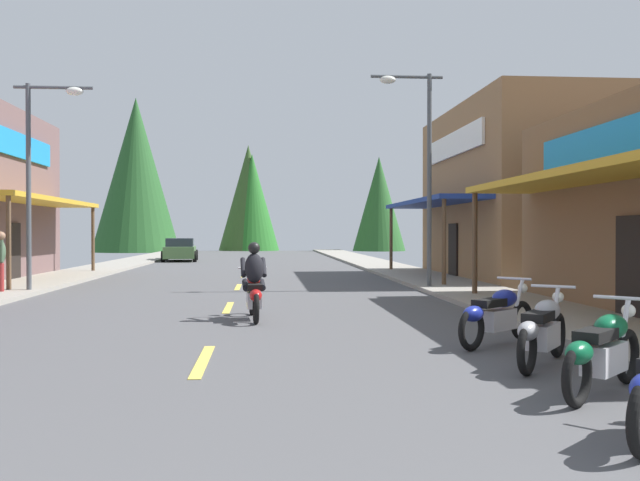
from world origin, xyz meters
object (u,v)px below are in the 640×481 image
Objects in this scene: pedestrian_browsing at (1,258)px; parked_car_curbside at (180,250)px; motorcycle_parked_right_1 at (603,350)px; motorcycle_parked_right_3 at (497,314)px; streetlamp_right at (419,150)px; streetlamp_left at (41,156)px; rider_cruising_lead at (254,287)px; motorcycle_parked_right_2 at (543,329)px.

pedestrian_browsing reaches higher than parked_car_curbside.
motorcycle_parked_right_1 is 0.96× the size of motorcycle_parked_right_3.
pedestrian_browsing is (-10.98, 12.72, 0.56)m from motorcycle_parked_right_1.
streetlamp_left is at bearing -177.59° from streetlamp_right.
rider_cruising_lead is at bearing -46.12° from streetlamp_left.
pedestrian_browsing is 22.97m from parked_car_curbside.
motorcycle_parked_right_1 and motorcycle_parked_right_3 have the same top height.
pedestrian_browsing is (-10.94, 9.40, 0.56)m from motorcycle_parked_right_3.
motorcycle_parked_right_1 is at bearing -129.95° from motorcycle_parked_right_3.
streetlamp_left is 3.37× the size of pedestrian_browsing.
motorcycle_parked_right_1 is 7.83m from rider_cruising_lead.
pedestrian_browsing reaches higher than motorcycle_parked_right_2.
pedestrian_browsing is 0.41× the size of parked_car_curbside.
streetlamp_left reaches higher than motorcycle_parked_right_2.
rider_cruising_lead is 0.49× the size of parked_car_curbside.
rider_cruising_lead is (-3.83, 3.48, 0.17)m from motorcycle_parked_right_3.
streetlamp_left is 3.41× the size of motorcycle_parked_right_2.
streetlamp_left is at bearing 39.91° from rider_cruising_lead.
streetlamp_right reaches higher than motorcycle_parked_right_1.
parked_car_curbside reaches higher than motorcycle_parked_right_3.
motorcycle_parked_right_3 is at bearing -96.06° from streetlamp_right.
streetlamp_right is 4.08× the size of motorcycle_parked_right_1.
parked_car_curbside reaches higher than motorcycle_parked_right_2.
pedestrian_browsing is at bearing -175.44° from streetlamp_right.
motorcycle_parked_right_1 is at bearing -154.38° from rider_cruising_lead.
motorcycle_parked_right_3 is (9.99, -9.89, -3.46)m from streetlamp_left.
streetlamp_right is 11.09m from motorcycle_parked_right_3.
motorcycle_parked_right_2 is (-0.00, 1.63, 0.00)m from motorcycle_parked_right_1.
motorcycle_parked_right_1 is 0.76× the size of rider_cruising_lead.
streetlamp_right reaches higher than streetlamp_left.
pedestrian_browsing is at bearing 81.85° from motorcycle_parked_right_2.
streetlamp_right is 1.50× the size of parked_car_curbside.
streetlamp_left is 15.71m from motorcycle_parked_right_2.
motorcycle_parked_right_3 is 0.95× the size of pedestrian_browsing.
streetlamp_right is 3.75× the size of motorcycle_parked_right_2.
rider_cruising_lead reaches higher than motorcycle_parked_right_1.
streetlamp_right is at bearing -39.59° from rider_cruising_lead.
pedestrian_browsing reaches higher than motorcycle_parked_right_1.
parked_car_curbside is at bearing 114.21° from streetlamp_right.
parked_car_curbside is at bearing 86.80° from streetlamp_left.
motorcycle_parked_right_2 is at bearing -70.43° from pedestrian_browsing.
pedestrian_browsing is at bearing 98.75° from motorcycle_parked_right_3.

